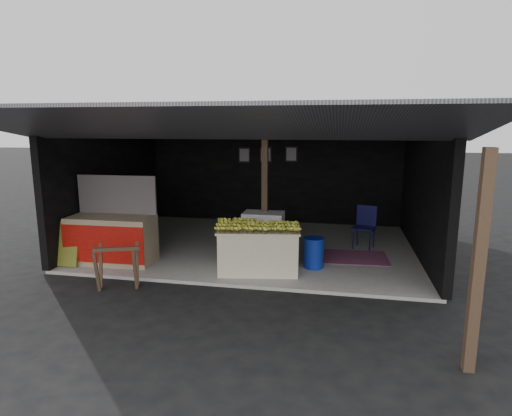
% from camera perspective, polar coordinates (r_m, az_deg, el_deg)
% --- Properties ---
extents(ground, '(80.00, 80.00, 0.00)m').
position_cam_1_polar(ground, '(7.42, -3.76, -10.53)').
color(ground, black).
rests_on(ground, ground).
extents(concrete_slab, '(7.00, 5.00, 0.06)m').
position_cam_1_polar(concrete_slab, '(9.72, 0.02, -5.07)').
color(concrete_slab, gray).
rests_on(concrete_slab, ground).
extents(shophouse, '(7.40, 7.29, 3.02)m').
position_cam_1_polar(shophouse, '(9.67, 0.39, 7.31)').
color(shophouse, black).
rests_on(shophouse, ground).
extents(banana_table, '(1.60, 1.13, 0.81)m').
position_cam_1_polar(banana_table, '(7.91, 0.32, -5.54)').
color(banana_table, silver).
rests_on(banana_table, concrete_slab).
extents(banana_pile, '(1.47, 1.02, 0.16)m').
position_cam_1_polar(banana_pile, '(7.78, 0.33, -2.12)').
color(banana_pile, yellow).
rests_on(banana_pile, banana_table).
extents(white_crate, '(0.82, 0.57, 0.91)m').
position_cam_1_polar(white_crate, '(8.83, 0.98, -3.48)').
color(white_crate, white).
rests_on(white_crate, concrete_slab).
extents(neighbor_stall, '(1.66, 0.78, 1.69)m').
position_cam_1_polar(neighbor_stall, '(8.84, -18.63, -3.70)').
color(neighbor_stall, '#998466').
rests_on(neighbor_stall, concrete_slab).
extents(green_signboard, '(0.57, 0.24, 0.84)m').
position_cam_1_polar(green_signboard, '(8.97, -24.18, -4.40)').
color(green_signboard, black).
rests_on(green_signboard, concrete_slab).
extents(sawhorse, '(0.84, 0.83, 0.73)m').
position_cam_1_polar(sawhorse, '(7.55, -18.01, -6.97)').
color(sawhorse, '#4E3527').
rests_on(sawhorse, ground).
extents(water_barrel, '(0.37, 0.37, 0.55)m').
position_cam_1_polar(water_barrel, '(8.20, 7.70, -6.03)').
color(water_barrel, navy).
rests_on(water_barrel, concrete_slab).
extents(plastic_chair, '(0.54, 0.54, 0.92)m').
position_cam_1_polar(plastic_chair, '(9.68, 14.36, -1.98)').
color(plastic_chair, '#0A0935').
rests_on(plastic_chair, concrete_slab).
extents(magenta_rug, '(1.55, 1.08, 0.01)m').
position_cam_1_polar(magenta_rug, '(9.02, 12.41, -6.40)').
color(magenta_rug, '#67174E').
rests_on(magenta_rug, concrete_slab).
extents(picture_frames, '(1.62, 0.04, 0.46)m').
position_cam_1_polar(picture_frames, '(11.76, 1.48, 7.13)').
color(picture_frames, black).
rests_on(picture_frames, shophouse).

